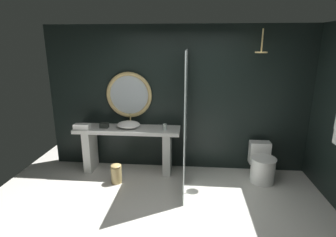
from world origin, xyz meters
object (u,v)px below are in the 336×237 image
Objects in this scene: rain_shower_head at (261,50)px; tumbler_cup at (165,127)px; waste_bin at (116,173)px; toilet at (262,165)px; vessel_sink at (129,125)px; folded_hand_towel at (82,127)px; tissue_box at (104,125)px; round_wall_mirror at (129,95)px.

tumbler_cup is at bearing -179.83° from rain_shower_head.
rain_shower_head reaches higher than waste_bin.
toilet reaches higher than waste_bin.
waste_bin is (-0.78, -0.42, -0.71)m from tumbler_cup.
vessel_sink is 1.12× the size of rain_shower_head.
tumbler_cup is at bearing 3.95° from folded_hand_towel.
tumbler_cup is at bearing -0.88° from tissue_box.
tumbler_cup reaches higher than tissue_box.
rain_shower_head is 0.59× the size of toilet.
tissue_box is 0.54× the size of folded_hand_towel.
folded_hand_towel is at bearing -162.18° from tissue_box.
folded_hand_towel reaches higher than waste_bin.
toilet is 1.87× the size of waste_bin.
tumbler_cup reaches higher than toilet.
round_wall_mirror is at bearing 171.40° from toilet.
tumbler_cup is at bearing 176.98° from toilet.
rain_shower_head reaches higher than tissue_box.
tissue_box is 2.83m from toilet.
waste_bin is (0.31, -0.44, -0.70)m from tissue_box.
waste_bin is (-2.46, -0.33, -0.11)m from toilet.
vessel_sink is 0.65m from tumbler_cup.
vessel_sink reaches higher than tissue_box.
folded_hand_towel is at bearing -177.98° from rain_shower_head.
rain_shower_head is (2.61, -0.01, 1.31)m from tissue_box.
vessel_sink is 2.52m from rain_shower_head.
round_wall_mirror reaches higher than tissue_box.
toilet is 2.30× the size of folded_hand_towel.
rain_shower_head reaches higher than folded_hand_towel.
tissue_box is at bearing 177.82° from toilet.
tumbler_cup is 1.45m from folded_hand_towel.
waste_bin is (-2.30, -0.42, -2.01)m from rain_shower_head.
rain_shower_head is 1.92m from toilet.
toilet is at bearing -30.42° from rain_shower_head.
toilet is at bearing -8.60° from round_wall_mirror.
tissue_box is 0.40× the size of rain_shower_head.
tumbler_cup is 1.14m from waste_bin.
folded_hand_towel is (-2.97, -0.10, -1.31)m from rain_shower_head.
round_wall_mirror is at bearing 25.38° from folded_hand_towel.
rain_shower_head is 1.35× the size of folded_hand_towel.
tumbler_cup is 0.16× the size of toilet.
waste_bin is at bearing -55.03° from tissue_box.
round_wall_mirror reaches higher than tumbler_cup.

